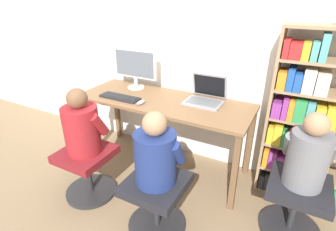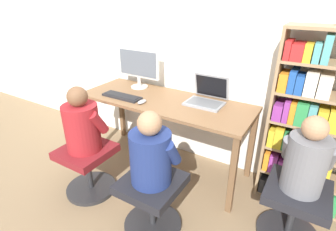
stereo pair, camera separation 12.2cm
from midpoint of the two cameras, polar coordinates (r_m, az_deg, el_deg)
ground_plane at (r=2.76m, az=-5.66°, el=-14.15°), size 14.00×14.00×0.00m
wall_back at (r=2.81m, az=1.64°, el=16.01°), size 10.00×0.05×2.60m
desk at (r=2.64m, az=-2.37°, el=1.71°), size 1.76×0.66×0.78m
desktop_monitor at (r=2.91m, az=-8.43°, el=10.37°), size 0.53×0.19×0.43m
laptop at (r=2.55m, az=6.76°, el=4.02°), size 0.35×0.31×0.26m
keyboard at (r=2.69m, az=-11.73°, el=3.90°), size 0.43×0.14×0.03m
computer_mouse_by_keyboard at (r=2.53m, az=-7.31°, el=2.85°), size 0.06×0.11×0.03m
office_chair_left at (r=2.58m, az=-18.35°, el=-10.89°), size 0.47×0.47×0.47m
office_chair_right at (r=2.15m, az=-4.26°, el=-17.90°), size 0.47×0.47×0.47m
person_at_monitor at (r=2.37m, az=-19.70°, el=-2.19°), size 0.37×0.31×0.58m
person_at_laptop at (r=1.89m, az=-4.60°, el=-8.33°), size 0.37×0.30×0.56m
bookshelf at (r=2.50m, az=26.91°, el=-2.93°), size 0.85×0.29×1.53m
office_chair_side at (r=2.31m, az=24.57°, el=-16.96°), size 0.47×0.47×0.47m
person_near_shelf at (r=2.07m, az=26.73°, el=-7.75°), size 0.34×0.29×0.57m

